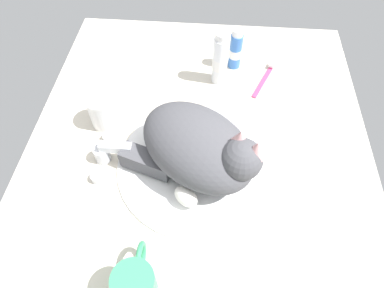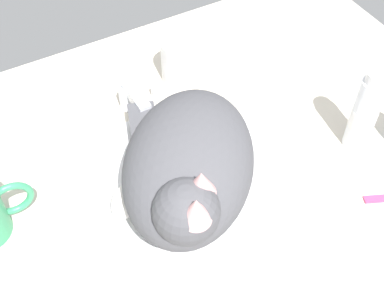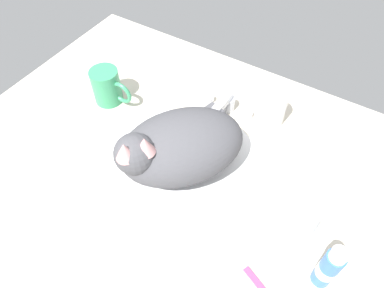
{
  "view_description": "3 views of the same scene",
  "coord_description": "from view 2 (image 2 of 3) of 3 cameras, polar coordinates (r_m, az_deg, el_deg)",
  "views": [
    {
      "loc": [
        -42.56,
        -2.41,
        65.98
      ],
      "look_at": [
        2.43,
        1.28,
        4.81
      ],
      "focal_mm": 31.8,
      "sensor_mm": 36.0,
      "label": 1
    },
    {
      "loc": [
        -21.31,
        -39.99,
        65.25
      ],
      "look_at": [
        2.43,
        3.53,
        6.89
      ],
      "focal_mm": 48.61,
      "sensor_mm": 36.0,
      "label": 2
    },
    {
      "loc": [
        26.64,
        -39.36,
        67.07
      ],
      "look_at": [
        1.51,
        1.57,
        7.6
      ],
      "focal_mm": 33.43,
      "sensor_mm": 36.0,
      "label": 3
    }
  ],
  "objects": [
    {
      "name": "ground_plane",
      "position": [
        0.81,
        -0.31,
        -6.18
      ],
      "size": [
        110.0,
        82.5,
        3.0
      ],
      "primitive_type": "cube",
      "color": "beige"
    },
    {
      "name": "sink_basin",
      "position": [
        0.79,
        -0.32,
        -5.37
      ],
      "size": [
        36.46,
        36.46,
        0.96
      ],
      "primitive_type": "cylinder",
      "color": "white",
      "rests_on": "ground_plane"
    },
    {
      "name": "faucet",
      "position": [
        0.9,
        -6.67,
        4.99
      ],
      "size": [
        14.0,
        9.09,
        5.98
      ],
      "color": "silver",
      "rests_on": "ground_plane"
    },
    {
      "name": "cat",
      "position": [
        0.73,
        -0.58,
        -2.63
      ],
      "size": [
        31.16,
        33.65,
        15.88
      ],
      "color": "#4C4C51",
      "rests_on": "sink_basin"
    },
    {
      "name": "rinse_cup",
      "position": [
        0.94,
        -1.34,
        9.13
      ],
      "size": [
        6.7,
        6.7,
        8.34
      ],
      "color": "white",
      "rests_on": "ground_plane"
    },
    {
      "name": "toothpaste_bottle",
      "position": [
        0.85,
        18.43,
        3.25
      ],
      "size": [
        4.04,
        4.04,
        15.39
      ],
      "color": "white",
      "rests_on": "ground_plane"
    }
  ]
}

